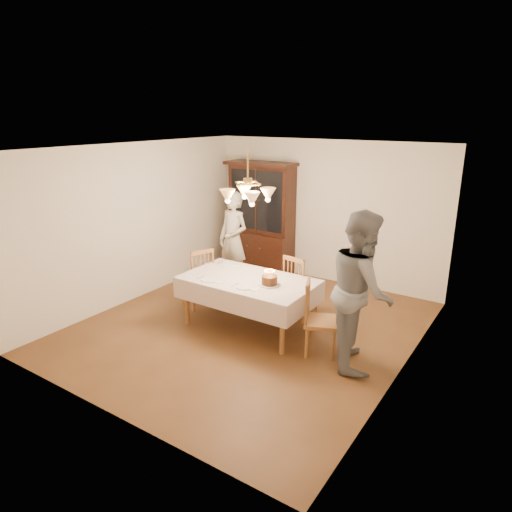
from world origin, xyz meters
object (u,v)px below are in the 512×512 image
Objects in this scene: china_hutch at (261,220)px; elderly_woman at (233,240)px; dining_table at (248,284)px; chair_far_side at (300,290)px; birthday_cake at (269,281)px.

elderly_woman is (0.03, -0.96, -0.18)m from china_hutch.
china_hutch reaches higher than dining_table.
china_hutch reaches higher than chair_far_side.
dining_table is 1.78m from elderly_woman.
elderly_woman is at bearing 133.18° from dining_table.
chair_far_side is at bearing -41.56° from china_hutch.
dining_table is 2.60m from china_hutch.
china_hutch is 7.20× the size of birthday_cake.
chair_far_side is 0.88m from birthday_cake.
dining_table is at bearing -37.53° from elderly_woman.
chair_far_side is 1.81m from elderly_woman.
chair_far_side is (0.46, 0.75, -0.24)m from dining_table.
china_hutch reaches higher than birthday_cake.
chair_far_side reaches higher than dining_table.
elderly_woman reaches higher than dining_table.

